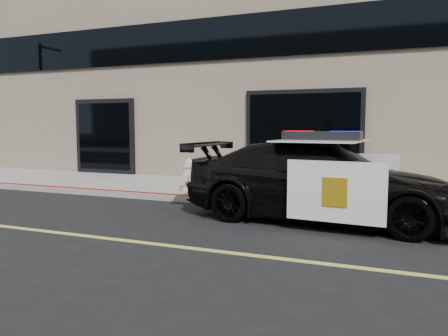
% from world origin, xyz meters
% --- Properties ---
extents(ground, '(120.00, 120.00, 0.00)m').
position_xyz_m(ground, '(0.00, 0.00, 0.00)').
color(ground, black).
rests_on(ground, ground).
extents(sidewalk_n, '(60.00, 3.50, 0.15)m').
position_xyz_m(sidewalk_n, '(0.00, 5.25, 0.07)').
color(sidewalk_n, gray).
rests_on(sidewalk_n, ground).
extents(building_n, '(60.00, 7.00, 12.00)m').
position_xyz_m(building_n, '(0.00, 10.50, 6.00)').
color(building_n, '#756856').
rests_on(building_n, ground).
extents(police_car, '(2.94, 5.61, 1.73)m').
position_xyz_m(police_car, '(0.24, 2.69, 0.78)').
color(police_car, black).
rests_on(police_car, ground).
extents(fire_hydrant, '(0.39, 0.54, 0.85)m').
position_xyz_m(fire_hydrant, '(-3.39, 4.28, 0.55)').
color(fire_hydrant, beige).
rests_on(fire_hydrant, sidewalk_n).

